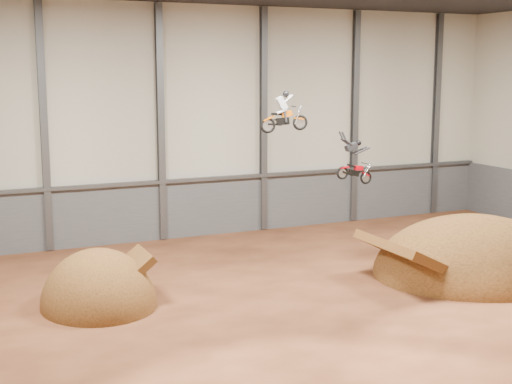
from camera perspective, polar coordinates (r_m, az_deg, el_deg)
floor at (r=31.71m, az=6.30°, el=-8.94°), size 40.00×40.00×0.00m
back_wall at (r=43.76m, az=-3.50°, el=5.61°), size 40.00×0.10×14.00m
lower_band_back at (r=44.35m, az=-3.39°, el=-1.18°), size 39.80×0.18×3.50m
steel_rail at (r=43.91m, az=-3.34°, el=1.10°), size 39.80×0.35×0.20m
steel_column_1 at (r=41.15m, az=-16.61°, el=4.97°), size 0.40×0.36×13.90m
steel_column_2 at (r=42.52m, az=-7.63°, el=5.43°), size 0.40×0.36×13.90m
steel_column_3 at (r=44.85m, az=0.60°, el=5.73°), size 0.40×0.36×13.90m
steel_column_4 at (r=48.00m, az=7.90°, el=5.90°), size 0.40×0.36×13.90m
steel_column_5 at (r=51.82m, az=14.21°, el=5.97°), size 0.40×0.36×13.90m
takeoff_ramp at (r=32.18m, az=-12.44°, el=-8.84°), size 4.98×5.74×4.98m
landing_ramp at (r=37.73m, az=16.89°, el=-6.27°), size 10.25×9.07×5.91m
fmx_rider_a at (r=34.62m, az=2.31°, el=6.61°), size 2.62×1.34×2.29m
fmx_rider_b at (r=36.56m, az=7.80°, el=2.67°), size 3.25×0.82×2.94m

